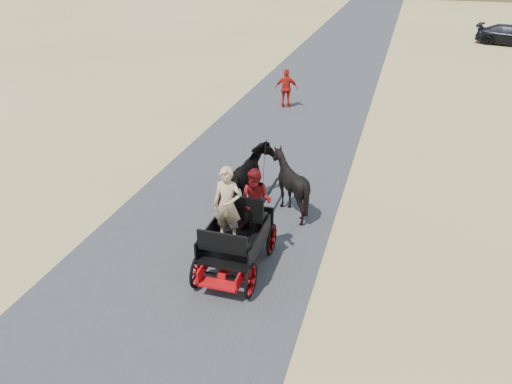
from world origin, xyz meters
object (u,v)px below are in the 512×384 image
(horse_right, at_px, (290,184))
(car_c, at_px, (511,35))
(carriage, at_px, (236,254))
(horse_left, at_px, (252,179))
(pedestrian, at_px, (286,88))

(horse_right, distance_m, car_c, 28.88)
(carriage, xyz_separation_m, car_c, (9.92, 30.32, 0.31))
(horse_left, distance_m, car_c, 29.26)
(car_c, bearing_deg, carriage, 178.79)
(horse_left, distance_m, horse_right, 1.10)
(carriage, distance_m, horse_right, 3.09)
(pedestrian, bearing_deg, carriage, 86.80)
(horse_right, distance_m, pedestrian, 9.45)
(horse_left, xyz_separation_m, car_c, (10.47, 27.32, -0.18))
(horse_left, relative_size, pedestrian, 1.16)
(car_c, bearing_deg, pedestrian, 164.15)
(carriage, relative_size, car_c, 0.52)
(pedestrian, relative_size, car_c, 0.38)
(horse_left, bearing_deg, horse_right, -180.00)
(pedestrian, bearing_deg, horse_left, 86.10)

